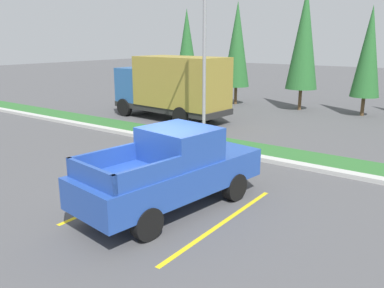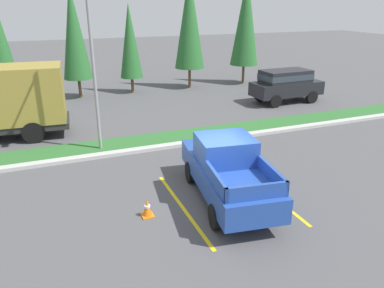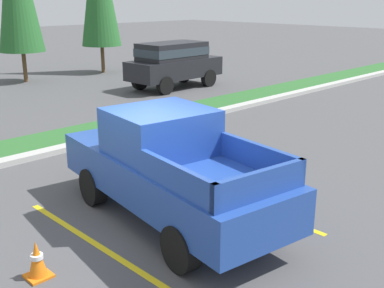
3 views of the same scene
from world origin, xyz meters
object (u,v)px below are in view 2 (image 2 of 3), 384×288
at_px(cypress_tree_center, 74,32).
at_px(cypress_tree_right_inner, 130,41).
at_px(pickup_truck_main, 227,170).
at_px(suv_distant, 286,83).
at_px(street_light, 93,55).
at_px(cypress_tree_rightmost, 189,20).
at_px(traffic_cone, 147,208).
at_px(cypress_tree_far_right, 246,19).

distance_m(cypress_tree_center, cypress_tree_right_inner, 3.75).
bearing_deg(cypress_tree_center, pickup_truck_main, -79.88).
xyz_separation_m(suv_distant, cypress_tree_center, (-12.22, 6.26, 3.07)).
bearing_deg(pickup_truck_main, cypress_tree_right_inner, 87.37).
xyz_separation_m(suv_distant, cypress_tree_right_inner, (-8.54, 6.46, 2.35)).
relative_size(suv_distant, street_light, 0.65).
relative_size(pickup_truck_main, cypress_tree_rightmost, 0.65).
relative_size(cypress_tree_right_inner, traffic_cone, 10.17).
distance_m(pickup_truck_main, cypress_tree_center, 16.91).
distance_m(cypress_tree_rightmost, traffic_cone, 19.01).
relative_size(pickup_truck_main, street_light, 0.76).
xyz_separation_m(cypress_tree_right_inner, cypress_tree_far_right, (8.97, -0.10, 1.30)).
relative_size(pickup_truck_main, cypress_tree_center, 0.74).
xyz_separation_m(cypress_tree_rightmost, traffic_cone, (-7.92, -16.65, -4.62)).
distance_m(pickup_truck_main, suv_distant, 13.72).
distance_m(cypress_tree_right_inner, cypress_tree_far_right, 9.06).
bearing_deg(cypress_tree_far_right, cypress_tree_center, -179.52).
xyz_separation_m(cypress_tree_center, cypress_tree_far_right, (12.64, 0.10, 0.58)).
height_order(suv_distant, street_light, street_light).
bearing_deg(traffic_cone, pickup_truck_main, 2.06).
bearing_deg(street_light, cypress_tree_right_inner, 69.66).
bearing_deg(pickup_truck_main, cypress_tree_rightmost, 72.62).
relative_size(cypress_tree_rightmost, cypress_tree_far_right, 1.00).
bearing_deg(street_light, cypress_tree_center, 88.57).
relative_size(street_light, cypress_tree_center, 0.98).
bearing_deg(cypress_tree_far_right, pickup_truck_main, -120.60).
xyz_separation_m(street_light, cypress_tree_center, (0.26, 10.41, 0.18)).
height_order(cypress_tree_center, cypress_tree_far_right, cypress_tree_far_right).
xyz_separation_m(pickup_truck_main, street_light, (-3.18, 5.92, 3.09)).
relative_size(suv_distant, cypress_tree_center, 0.63).
xyz_separation_m(cypress_tree_rightmost, cypress_tree_far_right, (4.54, -0.11, -0.02)).
relative_size(cypress_tree_rightmost, traffic_cone, 13.90).
bearing_deg(cypress_tree_rightmost, traffic_cone, -115.43).
height_order(pickup_truck_main, traffic_cone, pickup_truck_main).
xyz_separation_m(cypress_tree_right_inner, cypress_tree_rightmost, (4.42, 0.02, 1.32)).
height_order(pickup_truck_main, street_light, street_light).
distance_m(street_light, cypress_tree_right_inner, 11.33).
height_order(suv_distant, cypress_tree_far_right, cypress_tree_far_right).
distance_m(suv_distant, cypress_tree_right_inner, 10.96).
bearing_deg(cypress_tree_center, cypress_tree_right_inner, 3.16).
relative_size(suv_distant, cypress_tree_rightmost, 0.56).
bearing_deg(cypress_tree_right_inner, cypress_tree_center, -176.84).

